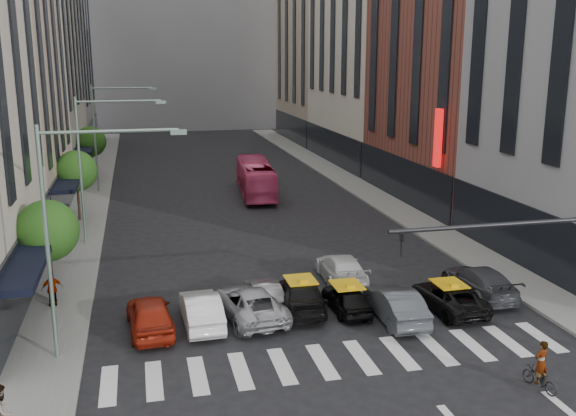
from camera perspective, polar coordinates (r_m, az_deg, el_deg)
ground at (r=24.60m, az=6.38°, el=-14.71°), size 160.00×160.00×0.00m
sidewalk_left at (r=51.80m, az=-17.34°, el=0.03°), size 3.00×96.00×0.15m
sidewalk_right at (r=55.04m, az=7.25°, el=1.31°), size 3.00×96.00×0.15m
building_left_d at (r=85.94m, az=-20.32°, el=14.97°), size 8.00×18.00×30.00m
building_right_b at (r=53.34m, az=14.57°, el=14.60°), size 8.00×18.00×26.00m
building_right_d at (r=88.84m, az=2.84°, el=15.04°), size 8.00×18.00×28.00m
building_far at (r=105.81m, az=-9.60°, el=16.79°), size 30.00×10.00×36.00m
tree_near at (r=31.66m, az=-20.61°, el=-1.91°), size 2.88×2.88×4.95m
tree_mid at (r=47.22m, az=-18.31°, el=3.13°), size 2.88×2.88×4.95m
tree_far at (r=63.00m, az=-17.15°, el=5.66°), size 2.88×2.88×4.95m
streetlamp_near at (r=25.13m, az=-18.68°, el=-0.30°), size 5.38×0.25×9.00m
streetlamp_mid at (r=40.83m, az=-16.75°, el=4.92°), size 5.38×0.25×9.00m
streetlamp_far at (r=56.69m, az=-15.89°, el=7.23°), size 5.38×0.25×9.00m
traffic_signal at (r=25.62m, az=23.91°, el=-3.83°), size 10.10×0.20×6.00m
liberty_sign at (r=45.43m, az=13.20°, el=6.08°), size 0.30×0.70×4.00m
car_red at (r=28.36m, az=-12.18°, el=-9.26°), size 2.14×4.63×1.54m
car_white_front at (r=28.64m, az=-7.73°, el=-8.90°), size 1.71×4.51×1.47m
car_silver at (r=29.16m, az=-3.39°, el=-8.42°), size 3.06×5.46×1.44m
taxi_left at (r=30.03m, az=1.12°, el=-7.73°), size 2.61×5.17×1.44m
taxi_center at (r=29.96m, az=5.23°, el=-8.00°), size 1.62×3.78×1.27m
car_grey_mid at (r=29.25m, az=9.53°, el=-8.44°), size 1.70×4.61×1.51m
taxi_right at (r=30.92m, az=14.07°, el=-7.68°), size 2.39×4.70×1.27m
car_grey_curb at (r=33.06m, az=16.64°, el=-6.26°), size 2.08×5.06×1.47m
car_row2_left at (r=30.53m, az=-2.14°, el=-7.58°), size 1.45×3.79×1.23m
car_row2_right at (r=33.70m, az=4.75°, el=-5.37°), size 2.32×5.08×1.44m
bus at (r=54.01m, az=-2.90°, el=2.69°), size 3.36×10.77×2.95m
motorcycle at (r=25.12m, az=21.45°, el=-13.94°), size 0.88×1.64×0.82m
rider at (r=24.60m, az=21.70°, el=-11.42°), size 0.66×0.50×1.61m
pedestrian_near at (r=22.18m, az=-24.11°, el=-16.17°), size 0.75×0.93×1.80m
pedestrian_far at (r=31.95m, az=-20.22°, el=-6.76°), size 1.05×0.65×1.67m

